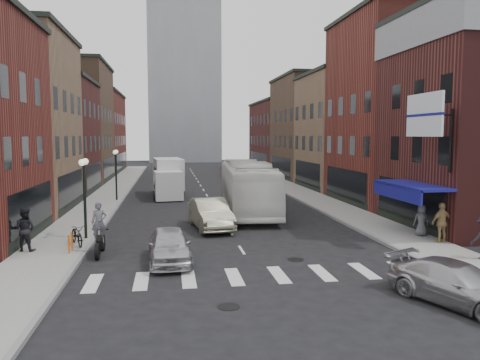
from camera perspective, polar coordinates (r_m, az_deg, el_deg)
name	(u,v)px	position (r m, az deg, el deg)	size (l,w,h in m)	color
ground	(245,256)	(20.77, 0.63, -9.19)	(160.00, 160.00, 0.00)	black
sidewalk_left	(109,195)	(42.47, -15.70, -1.74)	(3.00, 74.00, 0.15)	gray
sidewalk_right	(297,191)	(43.75, 6.99, -1.37)	(3.00, 74.00, 0.15)	gray
curb_left	(126,195)	(42.32, -13.68, -1.82)	(0.20, 74.00, 0.16)	gray
curb_right	(281,192)	(43.38, 5.08, -1.51)	(0.20, 74.00, 0.16)	gray
crosswalk_stripes	(258,276)	(17.93, 2.21, -11.59)	(12.00, 2.20, 0.01)	silver
bldg_left_mid_b	(35,137)	(45.37, -23.75, 4.88)	(10.30, 10.20, 10.30)	#461919
bldg_left_far_a	(62,123)	(56.09, -20.88, 6.54)	(10.30, 12.20, 13.30)	brown
bldg_left_far_b	(85,133)	(69.82, -18.43, 5.51)	(10.30, 16.20, 11.30)	maroon
bldg_right_mid_a	(409,111)	(38.48, 19.86, 7.97)	(10.30, 10.20, 14.30)	maroon
bldg_right_mid_b	(356,131)	(47.47, 14.02, 5.78)	(10.30, 10.20, 11.30)	#906C4F
bldg_right_far_a	(321,128)	(57.79, 9.81, 6.28)	(10.30, 12.20, 12.30)	brown
bldg_right_far_b	(291,136)	(71.20, 6.22, 5.35)	(10.30, 16.20, 10.30)	#461919
awning_blue	(408,187)	(25.57, 19.84, -0.76)	(1.80, 5.00, 0.78)	navy
billboard_sign	(426,116)	(23.54, 21.72, 7.22)	(1.52, 3.00, 3.70)	black
distant_tower	(183,38)	(99.85, -6.92, 16.83)	(14.00, 14.00, 50.00)	#9399A0
streetlamp_near	(84,183)	(24.30, -18.45, -0.35)	(0.32, 1.22, 4.11)	black
streetlamp_far	(116,165)	(38.13, -14.90, 1.76)	(0.32, 1.22, 4.11)	black
bike_rack	(70,242)	(22.08, -19.97, -7.17)	(0.08, 0.68, 0.80)	#D8590C
box_truck	(168,178)	(40.62, -8.74, 0.24)	(2.76, 7.62, 3.23)	silver
motorcycle_rider	(99,231)	(21.45, -16.76, -5.92)	(0.70, 2.32, 2.37)	black
transit_bus	(248,187)	(31.94, 0.93, -0.85)	(2.93, 12.51, 3.49)	silver
sedan_left_near	(169,245)	(19.74, -8.62, -7.89)	(1.70, 4.22, 1.44)	silver
sedan_left_far	(210,214)	(26.48, -3.62, -4.15)	(1.77, 5.08, 1.67)	#BDB999
curb_car	(457,284)	(16.33, 24.95, -11.42)	(1.84, 4.52, 1.31)	#BBBAC0
parked_bicycle	(77,235)	(23.27, -19.25, -6.29)	(0.65, 1.85, 0.97)	black
ped_left_solo	(25,229)	(22.85, -24.75, -5.48)	(0.94, 0.54, 1.93)	black
ped_right_b	(442,222)	(24.38, 23.40, -4.77)	(1.13, 0.56, 1.92)	#9C804F
ped_right_c	(421,220)	(25.57, 21.23, -4.60)	(0.78, 0.51, 1.60)	#525559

